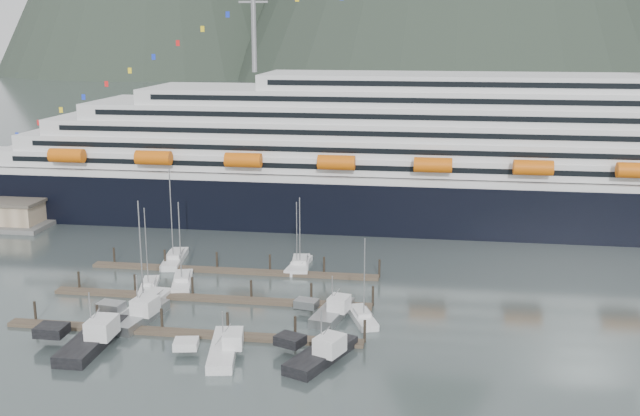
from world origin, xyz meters
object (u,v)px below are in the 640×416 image
Objects in this scene: sailboat_e at (175,259)px; trawler_b at (138,315)px; sailboat_b at (147,304)px; sailboat_h at (362,318)px; trawler_a at (91,338)px; trawler_c at (222,348)px; sailboat_g at (299,265)px; trawler_d at (320,353)px; sailboat_a at (149,286)px; trawler_e at (331,311)px; cruise_ship at (448,164)px; sailboat_c at (182,282)px; sailboat_f at (300,265)px.

sailboat_e is 1.46× the size of trawler_b.
sailboat_b is 1.34× the size of sailboat_h.
trawler_a is 1.15× the size of trawler_c.
sailboat_g reaches higher than trawler_d.
trawler_a is at bearing 174.35° from sailboat_b.
sailboat_b is at bearing 68.89° from sailboat_h.
sailboat_g is 0.96× the size of trawler_c.
sailboat_a reaches higher than trawler_b.
sailboat_a is 0.79× the size of sailboat_e.
trawler_b is (2.72, 8.58, -0.04)m from trawler_a.
sailboat_a is 27.59m from trawler_c.
trawler_e is (28.77, 14.09, -0.11)m from trawler_a.
sailboat_b is 1.17× the size of trawler_a.
sailboat_g is at bearing 33.82° from trawler_e.
sailboat_g is at bearing 10.14° from sailboat_h.
sailboat_a is at bearing -133.13° from cruise_ship.
sailboat_a is at bearing 104.78° from sailboat_c.
sailboat_a is 1.05× the size of sailboat_f.
sailboat_e reaches higher than trawler_c.
sailboat_h is at bearing -68.59° from trawler_a.
trawler_c is at bearing -111.83° from cruise_ship.
trawler_d reaches higher than trawler_e.
cruise_ship is at bearing -4.37° from trawler_e.
trawler_d is at bearing -90.45° from trawler_a.
trawler_a is 32.03m from trawler_e.
sailboat_c is at bearing -74.69° from sailboat_a.
trawler_d is (29.81, -21.15, 0.49)m from sailboat_a.
sailboat_e reaches higher than trawler_a.
sailboat_a reaches higher than trawler_a.
sailboat_e is 1.37× the size of trawler_c.
sailboat_b is (-43.07, -56.18, -11.58)m from cruise_ship.
sailboat_c reaches higher than trawler_a.
trawler_c is at bearing 152.45° from trawler_e.
sailboat_e is at bearing 1.45° from trawler_a.
sailboat_h is 1.00× the size of trawler_d.
sailboat_a is at bearing 88.32° from trawler_e.
sailboat_g is 31.78m from trawler_b.
sailboat_b is at bearing 145.12° from sailboat_g.
sailboat_h is 13.86m from trawler_d.
sailboat_c is at bearing 18.56° from trawler_c.
sailboat_g reaches higher than trawler_e.
sailboat_a is 1.09× the size of sailboat_h.
sailboat_b is 28.03m from sailboat_g.
sailboat_g is at bearing 83.12° from sailboat_f.
sailboat_g is 0.84× the size of trawler_a.
trawler_e is at bearing -165.69° from sailboat_f.
sailboat_b reaches higher than sailboat_f.
trawler_c is at bearing -154.53° from sailboat_a.
sailboat_e is at bearing 17.20° from trawler_c.
trawler_e is at bearing -86.34° from sailboat_b.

